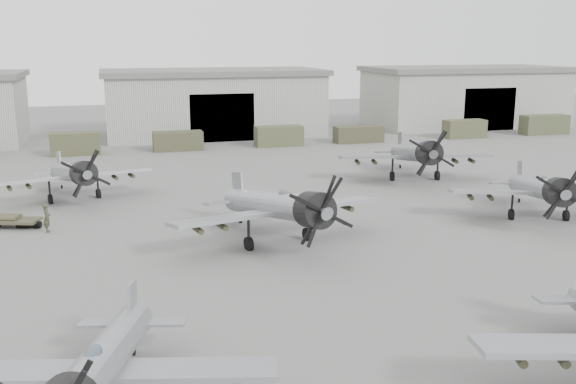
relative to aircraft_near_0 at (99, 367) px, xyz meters
name	(u,v)px	position (x,y,z in m)	size (l,w,h in m)	color
ground	(437,318)	(14.62, 4.58, -2.08)	(220.00, 220.00, 0.00)	#535351
hangar_center	(213,102)	(14.62, 66.54, 2.29)	(29.00, 14.80, 8.70)	#B3B4A8
hangar_right	(464,96)	(52.62, 66.54, 2.29)	(29.00, 14.80, 8.70)	#B3B4A8
support_truck_2	(75,144)	(-2.83, 54.58, -0.83)	(5.29, 2.20, 2.51)	#42442C
support_truck_3	(178,141)	(8.46, 54.58, -0.99)	(5.67, 2.20, 2.19)	#3F4029
support_truck_4	(279,136)	(20.55, 54.58, -0.89)	(5.74, 2.20, 2.40)	#474A30
support_truck_5	(358,134)	(30.85, 54.58, -1.07)	(6.09, 2.20, 2.04)	#3C3C27
support_truck_6	(464,129)	(45.75, 54.58, -0.92)	(5.47, 2.20, 2.33)	#46492F
support_truck_7	(544,125)	(57.97, 54.58, -0.78)	(6.62, 2.20, 2.61)	#43482F
aircraft_near_0	(99,367)	(0.00, 0.00, 0.00)	(11.52, 10.37, 4.58)	#919499
aircraft_mid_1	(280,207)	(10.50, 16.83, 0.40)	(13.71, 12.34, 5.45)	#979A9F
aircraft_mid_2	(542,189)	(29.51, 17.38, 0.18)	(12.32, 11.12, 4.98)	#94969C
aircraft_far_0	(73,173)	(-2.07, 32.22, 0.15)	(12.32, 11.09, 4.90)	#9D9FA5
aircraft_far_1	(416,153)	(27.26, 31.94, 0.42)	(13.85, 12.46, 5.50)	gray
ground_crew	(47,218)	(-3.49, 23.77, -1.10)	(0.71, 0.47, 1.96)	#393C27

